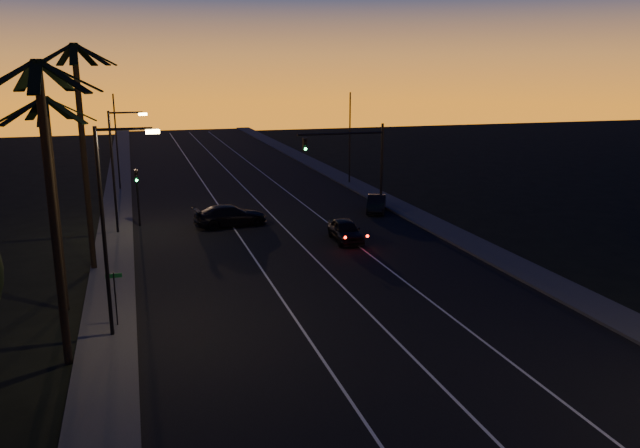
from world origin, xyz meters
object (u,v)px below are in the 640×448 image
object	(u,v)px
lead_car	(346,230)
cross_car	(231,216)
signal_mast	(354,152)
right_car	(376,204)

from	to	relation	value
lead_car	cross_car	bearing A→B (deg)	136.70
signal_mast	right_car	size ratio (longest dim) A/B	1.67
lead_car	right_car	world-z (taller)	lead_car
lead_car	right_car	bearing A→B (deg)	55.31
right_car	lead_car	bearing A→B (deg)	-124.69
cross_car	lead_car	bearing A→B (deg)	-43.30
signal_mast	cross_car	world-z (taller)	signal_mast
lead_car	signal_mast	bearing A→B (deg)	66.80
signal_mast	lead_car	bearing A→B (deg)	-113.20
right_car	cross_car	size ratio (longest dim) A/B	0.77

